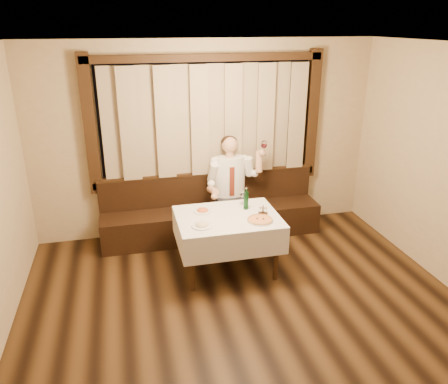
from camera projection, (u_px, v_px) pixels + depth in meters
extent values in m
cube|color=black|center=(270.00, 361.00, 4.14)|extent=(5.00, 6.00, 0.01)
cube|color=silver|center=(286.00, 52.00, 3.12)|extent=(5.00, 6.00, 0.01)
cube|color=tan|center=(206.00, 140.00, 6.35)|extent=(5.00, 0.01, 2.80)
cube|color=black|center=(206.00, 119.00, 6.22)|extent=(3.00, 0.02, 1.60)
cube|color=orange|center=(158.00, 143.00, 6.17)|extent=(0.50, 0.01, 0.40)
cube|color=black|center=(208.00, 177.00, 6.49)|extent=(3.30, 0.12, 0.10)
cube|color=black|center=(206.00, 58.00, 5.87)|extent=(3.30, 0.12, 0.10)
cube|color=black|center=(90.00, 126.00, 5.84)|extent=(0.16, 0.12, 1.90)
cube|color=black|center=(312.00, 115.00, 6.53)|extent=(0.16, 0.12, 1.90)
cube|color=#90795C|center=(208.00, 121.00, 6.13)|extent=(2.90, 0.08, 1.55)
cube|color=black|center=(212.00, 222.00, 6.49)|extent=(3.20, 0.60, 0.45)
cube|color=black|center=(208.00, 188.00, 6.54)|extent=(3.20, 0.12, 0.45)
cube|color=black|center=(208.00, 173.00, 6.45)|extent=(3.20, 0.14, 0.04)
cylinder|color=black|center=(192.00, 264.00, 5.10)|extent=(0.06, 0.06, 0.71)
cylinder|color=black|center=(276.00, 254.00, 5.33)|extent=(0.06, 0.06, 0.71)
cylinder|color=black|center=(183.00, 236.00, 5.77)|extent=(0.06, 0.06, 0.71)
cylinder|color=black|center=(258.00, 228.00, 6.00)|extent=(0.06, 0.06, 0.71)
cube|color=black|center=(228.00, 218.00, 5.41)|extent=(1.20, 0.90, 0.04)
cube|color=white|center=(228.00, 216.00, 5.41)|extent=(1.26, 0.96, 0.01)
cube|color=white|center=(238.00, 247.00, 5.03)|extent=(1.26, 0.01, 0.35)
cube|color=white|center=(219.00, 214.00, 5.90)|extent=(1.26, 0.01, 0.35)
cube|color=white|center=(178.00, 234.00, 5.33)|extent=(0.01, 0.96, 0.35)
cube|color=white|center=(275.00, 224.00, 5.61)|extent=(0.01, 0.96, 0.35)
cylinder|color=white|center=(260.00, 220.00, 5.27)|extent=(0.32, 0.32, 0.01)
cylinder|color=red|center=(260.00, 220.00, 5.27)|extent=(0.30, 0.30, 0.01)
torus|color=#BE8249|center=(260.00, 219.00, 5.27)|extent=(0.31, 0.31, 0.02)
sphere|color=black|center=(257.00, 218.00, 5.28)|extent=(0.02, 0.02, 0.02)
sphere|color=black|center=(263.00, 219.00, 5.27)|extent=(0.02, 0.02, 0.02)
cylinder|color=white|center=(203.00, 211.00, 5.53)|extent=(0.24, 0.24, 0.01)
ellipsoid|color=#C54F1F|center=(203.00, 208.00, 5.51)|extent=(0.15, 0.15, 0.07)
cylinder|color=white|center=(202.00, 226.00, 5.13)|extent=(0.25, 0.25, 0.02)
ellipsoid|color=#CCB384|center=(202.00, 222.00, 5.12)|extent=(0.16, 0.16, 0.07)
cylinder|color=#0D4118|center=(246.00, 200.00, 5.57)|extent=(0.06, 0.06, 0.23)
cylinder|color=#0D4118|center=(246.00, 191.00, 5.52)|extent=(0.03, 0.03, 0.05)
cylinder|color=silver|center=(246.00, 188.00, 5.51)|extent=(0.03, 0.03, 0.01)
cylinder|color=white|center=(242.00, 204.00, 5.75)|extent=(0.06, 0.06, 0.01)
cylinder|color=white|center=(242.00, 201.00, 5.73)|extent=(0.01, 0.01, 0.10)
ellipsoid|color=white|center=(242.00, 194.00, 5.70)|extent=(0.07, 0.07, 0.08)
cube|color=black|center=(263.00, 214.00, 5.42)|extent=(0.13, 0.10, 0.04)
cube|color=black|center=(263.00, 209.00, 5.40)|extent=(0.04, 0.06, 0.09)
cylinder|color=white|center=(260.00, 210.00, 5.41)|extent=(0.03, 0.03, 0.07)
cylinder|color=silver|center=(260.00, 208.00, 5.40)|extent=(0.03, 0.03, 0.01)
cylinder|color=white|center=(266.00, 211.00, 5.40)|extent=(0.03, 0.03, 0.07)
cylinder|color=silver|center=(266.00, 208.00, 5.39)|extent=(0.03, 0.03, 0.01)
cube|color=black|center=(232.00, 204.00, 6.31)|extent=(0.43, 0.48, 0.17)
cube|color=black|center=(228.00, 231.00, 6.19)|extent=(0.12, 0.13, 0.45)
cube|color=black|center=(244.00, 230.00, 6.24)|extent=(0.12, 0.13, 0.45)
ellipsoid|color=white|center=(230.00, 176.00, 6.32)|extent=(0.45, 0.28, 0.58)
cube|color=maroon|center=(232.00, 182.00, 6.20)|extent=(0.07, 0.01, 0.43)
cylinder|color=tan|center=(230.00, 154.00, 6.20)|extent=(0.11, 0.11, 0.09)
sphere|color=tan|center=(230.00, 145.00, 6.15)|extent=(0.23, 0.23, 0.23)
ellipsoid|color=black|center=(229.00, 142.00, 6.17)|extent=(0.23, 0.23, 0.17)
sphere|color=white|center=(215.00, 162.00, 6.19)|extent=(0.14, 0.14, 0.14)
sphere|color=white|center=(244.00, 160.00, 6.28)|extent=(0.14, 0.14, 0.14)
sphere|color=tan|center=(214.00, 197.00, 5.90)|extent=(0.09, 0.09, 0.09)
sphere|color=tan|center=(262.00, 153.00, 6.11)|extent=(0.10, 0.10, 0.10)
cylinder|color=white|center=(263.00, 150.00, 6.07)|extent=(0.01, 0.01, 0.12)
ellipsoid|color=white|center=(264.00, 144.00, 6.04)|extent=(0.09, 0.09, 0.11)
ellipsoid|color=#4C070F|center=(263.00, 146.00, 6.04)|extent=(0.07, 0.07, 0.06)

